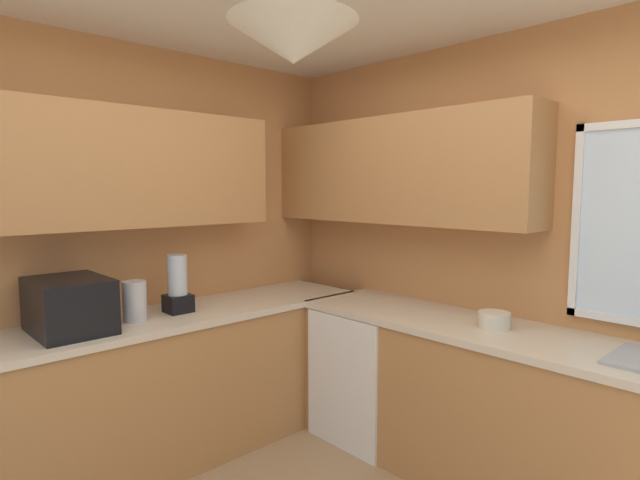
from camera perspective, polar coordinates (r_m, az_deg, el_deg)
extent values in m
cube|color=#C6844C|center=(3.20, 22.01, -1.53)|extent=(3.77, 0.06, 2.59)
cube|color=#C6844C|center=(3.39, -23.65, -1.20)|extent=(0.06, 3.60, 2.59)
cube|color=white|center=(3.03, 27.12, 1.91)|extent=(0.04, 0.04, 1.02)
cube|color=#AD7542|center=(3.13, -26.33, 7.43)|extent=(0.32, 2.44, 0.70)
cube|color=#AD7542|center=(3.45, 8.35, 7.77)|extent=(2.00, 0.32, 0.70)
cone|color=silver|center=(1.80, -3.06, 21.49)|extent=(0.44, 0.44, 0.14)
cube|color=#AD7542|center=(3.30, -20.94, -16.71)|extent=(0.62, 3.18, 0.88)
cube|color=beige|center=(3.15, -21.25, -8.99)|extent=(0.65, 3.21, 0.04)
cube|color=#AD7542|center=(3.05, 22.30, -18.68)|extent=(2.83, 0.62, 0.88)
cube|color=beige|center=(2.89, 22.66, -10.38)|extent=(2.86, 0.65, 0.04)
cube|color=white|center=(3.56, 5.73, -14.68)|extent=(0.60, 0.60, 0.87)
cube|color=black|center=(3.02, -26.57, -6.63)|extent=(0.48, 0.36, 0.29)
cylinder|color=#B7B7BC|center=(3.12, -20.28, -6.51)|extent=(0.14, 0.14, 0.23)
cylinder|color=beige|center=(2.96, 19.17, -8.59)|extent=(0.17, 0.17, 0.09)
cube|color=black|center=(3.27, -15.79, -6.93)|extent=(0.15, 0.15, 0.11)
cylinder|color=#B2BCC6|center=(3.23, -15.88, -3.82)|extent=(0.12, 0.12, 0.25)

